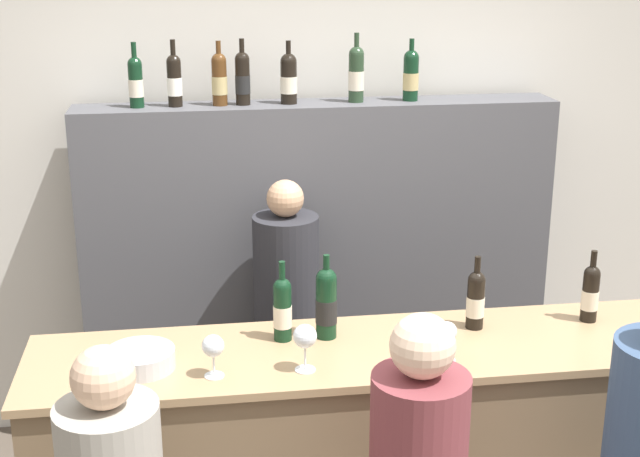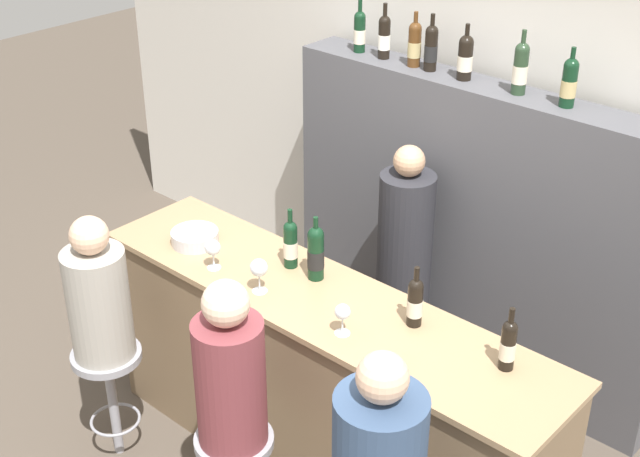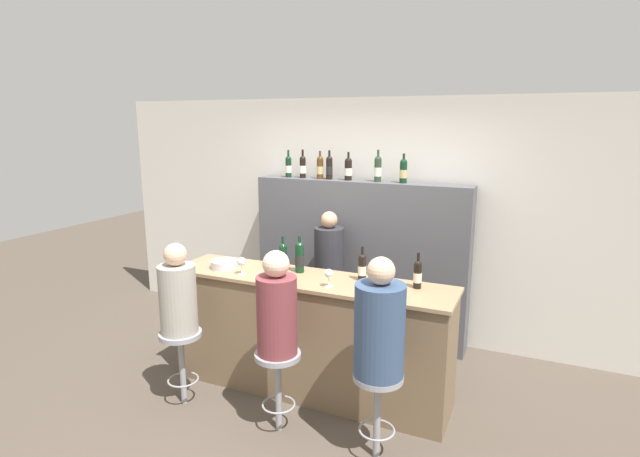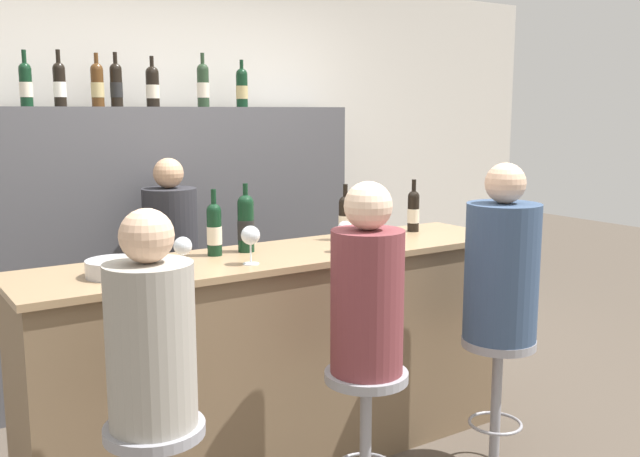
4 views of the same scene
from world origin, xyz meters
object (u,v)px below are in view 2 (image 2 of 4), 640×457
wine_bottle_counter_1 (316,253)px  guest_seated_middle (230,373)px  metal_bowl (195,237)px  wine_bottle_backbar_0 (360,31)px  wine_glass_1 (259,269)px  wine_bottle_backbar_4 (465,57)px  guest_seated_left (98,297)px  wine_bottle_counter_2 (415,302)px  wine_glass_2 (343,313)px  wine_bottle_backbar_3 (431,47)px  wine_glass_0 (213,248)px  wine_bottle_backbar_5 (520,68)px  wine_bottle_backbar_6 (569,82)px  wine_bottle_backbar_1 (384,36)px  wine_bottle_backbar_2 (415,44)px  bartender (403,274)px  wine_bottle_counter_0 (290,243)px  bar_stool_left (109,375)px  wine_bottle_counter_3 (508,344)px

wine_bottle_counter_1 → guest_seated_middle: size_ratio=0.41×
metal_bowl → guest_seated_middle: bearing=-33.5°
wine_bottle_backbar_0 → wine_glass_1: size_ratio=1.76×
wine_bottle_backbar_4 → guest_seated_left: size_ratio=0.39×
wine_bottle_counter_2 → wine_glass_2: size_ratio=1.96×
wine_bottle_backbar_3 → guest_seated_middle: (0.39, -1.90, -0.87)m
wine_bottle_counter_1 → wine_glass_0: size_ratio=2.13×
wine_bottle_backbar_5 → wine_glass_0: size_ratio=2.14×
wine_bottle_backbar_6 → wine_glass_1: size_ratio=1.73×
wine_bottle_backbar_5 → metal_bowl: bearing=-127.1°
wine_bottle_backbar_1 → metal_bowl: wine_bottle_backbar_1 is taller
wine_bottle_backbar_2 → metal_bowl: wine_bottle_backbar_2 is taller
wine_bottle_backbar_6 → guest_seated_left: bearing=-125.2°
wine_bottle_counter_2 → bartender: size_ratio=0.20×
wine_bottle_counter_0 → guest_seated_left: (-0.58, -0.73, -0.21)m
bar_stool_left → wine_bottle_backbar_0: bearing=89.0°
wine_bottle_backbar_3 → wine_bottle_backbar_6: wine_bottle_backbar_3 is taller
wine_glass_0 → bartender: 1.23m
wine_bottle_counter_0 → bartender: size_ratio=0.21×
wine_bottle_counter_3 → wine_bottle_backbar_5: wine_bottle_backbar_5 is taller
wine_bottle_backbar_1 → wine_bottle_backbar_5: bearing=-0.0°
wine_bottle_backbar_0 → wine_bottle_backbar_1: size_ratio=0.97×
wine_bottle_counter_3 → wine_glass_2: bearing=-158.1°
wine_bottle_backbar_0 → guest_seated_middle: wine_bottle_backbar_0 is taller
wine_bottle_backbar_0 → wine_glass_0: 1.62m
wine_bottle_backbar_1 → bar_stool_left: bearing=-96.3°
wine_bottle_backbar_0 → wine_bottle_backbar_5: (1.04, 0.00, 0.01)m
bartender → wine_glass_2: bearing=-66.9°
wine_bottle_counter_1 → wine_bottle_backbar_0: wine_bottle_backbar_0 is taller
wine_bottle_backbar_0 → wine_bottle_backbar_4: bearing=0.0°
wine_bottle_backbar_4 → wine_bottle_counter_2: bearing=-63.5°
wine_bottle_counter_3 → wine_bottle_backbar_4: 1.71m
wine_bottle_counter_1 → metal_bowl: bearing=-166.5°
wine_bottle_counter_1 → wine_bottle_backbar_2: (-0.33, 1.17, 0.67)m
wine_bottle_backbar_2 → wine_bottle_counter_0: bearing=-82.0°
wine_bottle_backbar_4 → bartender: wine_bottle_backbar_4 is taller
wine_bottle_backbar_3 → guest_seated_middle: 2.12m
wine_bottle_backbar_0 → wine_bottle_backbar_1: wine_bottle_backbar_1 is taller
wine_bottle_counter_3 → wine_bottle_backbar_6: bearing=111.1°
wine_bottle_backbar_2 → guest_seated_left: (-0.42, -1.90, -0.89)m
wine_bottle_backbar_0 → wine_glass_2: bearing=-52.3°
wine_bottle_counter_2 → guest_seated_left: bearing=-151.2°
wine_bottle_counter_3 → wine_bottle_backbar_6: 1.43m
wine_bottle_backbar_1 → wine_bottle_backbar_6: size_ratio=1.04×
wine_bottle_backbar_4 → bar_stool_left: (-0.75, -1.90, -1.36)m
wine_bottle_counter_0 → wine_bottle_backbar_6: size_ratio=1.05×
wine_glass_2 → guest_seated_left: guest_seated_left is taller
wine_bottle_counter_3 → wine_bottle_backbar_6: size_ratio=0.98×
wine_bottle_backbar_6 → bar_stool_left: bearing=-125.2°
wine_bottle_counter_0 → wine_bottle_backbar_5: size_ratio=0.95×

